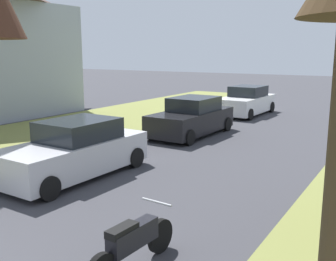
{
  "coord_description": "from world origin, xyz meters",
  "views": [
    {
      "loc": [
        5.64,
        -1.2,
        3.42
      ],
      "look_at": [
        -0.19,
        8.27,
        1.23
      ],
      "focal_mm": 42.64,
      "sensor_mm": 36.0,
      "label": 1
    }
  ],
  "objects_px": {
    "parked_sedan_black": "(192,118)",
    "parked_motorcycle": "(132,242)",
    "parked_sedan_silver": "(75,151)",
    "parked_sedan_white": "(247,102)"
  },
  "relations": [
    {
      "from": "parked_sedan_black",
      "to": "parked_motorcycle",
      "type": "relative_size",
      "value": 2.17
    },
    {
      "from": "parked_sedan_silver",
      "to": "parked_sedan_white",
      "type": "distance_m",
      "value": 13.15
    },
    {
      "from": "parked_sedan_black",
      "to": "parked_motorcycle",
      "type": "bearing_deg",
      "value": -66.69
    },
    {
      "from": "parked_sedan_silver",
      "to": "parked_motorcycle",
      "type": "height_order",
      "value": "parked_sedan_silver"
    },
    {
      "from": "parked_sedan_black",
      "to": "parked_sedan_silver",
      "type": "bearing_deg",
      "value": -90.76
    },
    {
      "from": "parked_sedan_silver",
      "to": "parked_sedan_black",
      "type": "relative_size",
      "value": 1.0
    },
    {
      "from": "parked_sedan_silver",
      "to": "parked_motorcycle",
      "type": "distance_m",
      "value": 5.36
    },
    {
      "from": "parked_sedan_silver",
      "to": "parked_sedan_white",
      "type": "bearing_deg",
      "value": 89.78
    },
    {
      "from": "parked_sedan_white",
      "to": "parked_motorcycle",
      "type": "height_order",
      "value": "parked_sedan_white"
    },
    {
      "from": "parked_sedan_white",
      "to": "parked_sedan_black",
      "type": "bearing_deg",
      "value": -89.66
    }
  ]
}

